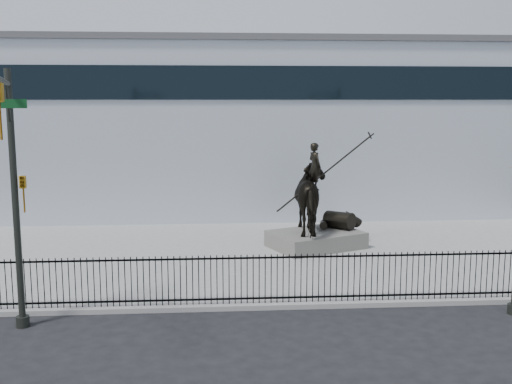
{
  "coord_description": "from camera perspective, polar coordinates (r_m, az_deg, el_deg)",
  "views": [
    {
      "loc": [
        -1.69,
        -15.96,
        6.19
      ],
      "look_at": [
        -0.14,
        6.0,
        2.79
      ],
      "focal_mm": 42.0,
      "sensor_mm": 36.0,
      "label": 1
    }
  ],
  "objects": [
    {
      "name": "statue_plinth",
      "position": [
        24.91,
        5.73,
        -4.52
      ],
      "size": [
        4.24,
        3.67,
        0.67
      ],
      "primitive_type": "cube",
      "rotation": [
        0.0,
        0.0,
        0.42
      ],
      "color": "#56544E",
      "rests_on": "plaza"
    },
    {
      "name": "building",
      "position": [
        36.04,
        -1.35,
        6.08
      ],
      "size": [
        44.0,
        14.0,
        9.0
      ],
      "primitive_type": "cube",
      "color": "silver",
      "rests_on": "ground"
    },
    {
      "name": "picket_fence",
      "position": [
        18.08,
        1.52,
        -8.24
      ],
      "size": [
        22.1,
        0.1,
        1.5
      ],
      "color": "black",
      "rests_on": "plaza"
    },
    {
      "name": "plaza",
      "position": [
        23.82,
        0.17,
        -6.11
      ],
      "size": [
        30.0,
        12.0,
        0.15
      ],
      "primitive_type": "cube",
      "color": "gray",
      "rests_on": "ground"
    },
    {
      "name": "ground",
      "position": [
        17.2,
        1.92,
        -12.33
      ],
      "size": [
        120.0,
        120.0,
        0.0
      ],
      "primitive_type": "plane",
      "color": "black",
      "rests_on": "ground"
    },
    {
      "name": "equestrian_statue",
      "position": [
        24.6,
        5.92,
        -0.58
      ],
      "size": [
        4.19,
        3.55,
        3.86
      ],
      "rotation": [
        0.0,
        0.0,
        0.42
      ],
      "color": "black",
      "rests_on": "statue_plinth"
    },
    {
      "name": "traffic_signal_left",
      "position": [
        16.29,
        -22.09,
        0.5
      ],
      "size": [
        1.52,
        4.84,
        7.0
      ],
      "color": "#242722",
      "rests_on": "ground"
    }
  ]
}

